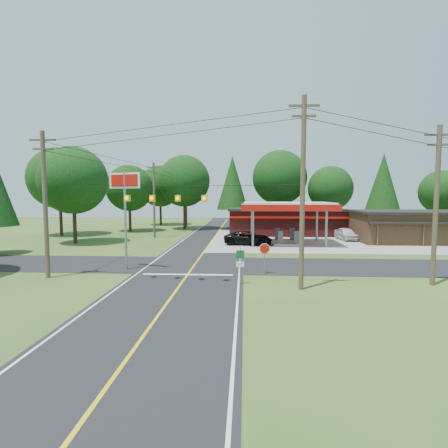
# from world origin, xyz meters

# --- Properties ---
(ground) EXTENTS (120.00, 120.00, 0.00)m
(ground) POSITION_xyz_m (0.00, 0.00, 0.00)
(ground) COLOR #2F501C
(ground) RESTS_ON ground
(main_highway) EXTENTS (8.00, 120.00, 0.02)m
(main_highway) POSITION_xyz_m (0.00, 0.00, 0.01)
(main_highway) COLOR black
(main_highway) RESTS_ON ground
(cross_road) EXTENTS (70.00, 7.00, 0.02)m
(cross_road) POSITION_xyz_m (0.00, 0.00, 0.01)
(cross_road) COLOR black
(cross_road) RESTS_ON ground
(lane_center_yellow) EXTENTS (0.15, 110.00, 0.00)m
(lane_center_yellow) POSITION_xyz_m (0.00, 0.00, 0.03)
(lane_center_yellow) COLOR yellow
(lane_center_yellow) RESTS_ON main_highway
(gas_canopy) EXTENTS (10.60, 7.40, 4.88)m
(gas_canopy) POSITION_xyz_m (9.00, 13.00, 4.27)
(gas_canopy) COLOR gray
(gas_canopy) RESTS_ON ground
(convenience_store) EXTENTS (16.40, 7.55, 3.80)m
(convenience_store) POSITION_xyz_m (10.00, 22.98, 1.92)
(convenience_store) COLOR #5A1C19
(convenience_store) RESTS_ON ground
(strip_building) EXTENTS (20.40, 8.75, 3.80)m
(strip_building) POSITION_xyz_m (28.00, 15.98, 1.91)
(strip_building) COLOR #352415
(strip_building) RESTS_ON ground
(utility_pole_near_right) EXTENTS (1.80, 0.30, 11.50)m
(utility_pole_near_right) POSITION_xyz_m (7.50, -7.00, 5.96)
(utility_pole_near_right) COLOR #473828
(utility_pole_near_right) RESTS_ON ground
(utility_pole_near_left) EXTENTS (1.80, 0.30, 10.00)m
(utility_pole_near_left) POSITION_xyz_m (-9.50, -5.00, 5.20)
(utility_pole_near_left) COLOR #473828
(utility_pole_near_left) RESTS_ON ground
(utility_pole_far_left) EXTENTS (1.80, 0.30, 10.00)m
(utility_pole_far_left) POSITION_xyz_m (-8.00, 18.00, 5.20)
(utility_pole_far_left) COLOR #473828
(utility_pole_far_left) RESTS_ON ground
(utility_pole_right_b) EXTENTS (1.80, 0.30, 10.00)m
(utility_pole_right_b) POSITION_xyz_m (16.00, -5.50, 5.20)
(utility_pole_right_b) COLOR #473828
(utility_pole_right_b) RESTS_ON ground
(utility_pole_north) EXTENTS (0.30, 0.30, 9.50)m
(utility_pole_north) POSITION_xyz_m (-6.50, 35.00, 4.75)
(utility_pole_north) COLOR #473828
(utility_pole_north) RESTS_ON ground
(overhead_beacons) EXTENTS (17.04, 2.04, 1.03)m
(overhead_beacons) POSITION_xyz_m (-1.00, -6.00, 6.21)
(overhead_beacons) COLOR black
(overhead_beacons) RESTS_ON ground
(treeline_backdrop) EXTENTS (70.27, 51.59, 13.30)m
(treeline_backdrop) POSITION_xyz_m (0.82, 24.01, 7.49)
(treeline_backdrop) COLOR #332316
(treeline_backdrop) RESTS_ON ground
(suv_car) EXTENTS (6.04, 6.04, 1.54)m
(suv_car) POSITION_xyz_m (4.50, 11.90, 0.77)
(suv_car) COLOR black
(suv_car) RESTS_ON ground
(sedan_car) EXTENTS (4.96, 4.96, 1.56)m
(sedan_car) POSITION_xyz_m (17.00, 17.00, 0.78)
(sedan_car) COLOR silver
(sedan_car) RESTS_ON ground
(big_stop_sign) EXTENTS (2.65, 1.01, 7.49)m
(big_stop_sign) POSITION_xyz_m (-5.00, -2.01, 5.64)
(big_stop_sign) COLOR gray
(big_stop_sign) RESTS_ON ground
(octagonal_stop_sign) EXTENTS (0.79, 0.12, 2.26)m
(octagonal_stop_sign) POSITION_xyz_m (5.52, -3.01, 1.67)
(octagonal_stop_sign) COLOR gray
(octagonal_stop_sign) RESTS_ON ground
(route_sign_post) EXTENTS (0.52, 0.09, 2.52)m
(route_sign_post) POSITION_xyz_m (3.80, -6.02, 1.51)
(route_sign_post) COLOR gray
(route_sign_post) RESTS_ON ground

